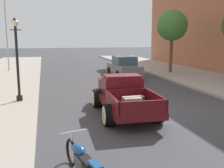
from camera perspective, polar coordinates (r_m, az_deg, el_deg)
name	(u,v)px	position (r m, az deg, el deg)	size (l,w,h in m)	color
ground_plane	(145,110)	(11.68, 7.15, -5.57)	(140.00, 140.00, 0.00)	#3D3D42
hotrod_truck_maroon	(122,95)	(11.09, 2.26, -2.31)	(2.32, 4.99, 1.58)	#510F14
motorcycle_parked	(82,160)	(6.15, -6.41, -15.82)	(0.73, 2.08, 0.93)	black
car_background_grey	(124,67)	(21.23, 2.54, 3.61)	(1.91, 4.32, 1.65)	slate
street_lamp_near	(17,53)	(13.10, -19.66, 6.21)	(0.50, 0.32, 3.85)	black
flagpole	(8,6)	(25.62, -21.41, 15.26)	(1.74, 0.16, 9.16)	#B2B2B7
street_tree_second	(172,26)	(23.34, 12.71, 12.05)	(2.57, 2.57, 5.22)	brown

